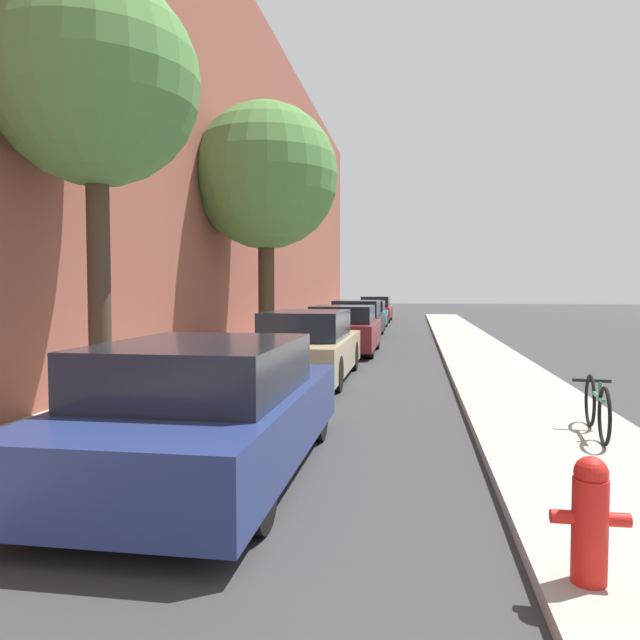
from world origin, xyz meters
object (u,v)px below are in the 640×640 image
(parked_car_navy, at_px, (207,410))
(parked_car_champagne, at_px, (308,347))
(parked_car_red, at_px, (376,309))
(parked_car_maroon, at_px, (344,330))
(bicycle, at_px, (597,407))
(parked_car_black, at_px, (357,320))
(fire_hydrant, at_px, (590,518))
(parked_car_teal, at_px, (366,315))
(street_tree_far, at_px, (266,177))
(street_tree_near, at_px, (95,84))

(parked_car_navy, xyz_separation_m, parked_car_champagne, (-0.10, 6.16, 0.02))
(parked_car_navy, relative_size, parked_car_red, 0.95)
(parked_car_maroon, xyz_separation_m, bicycle, (4.07, -9.44, -0.20))
(parked_car_champagne, relative_size, parked_car_black, 1.00)
(parked_car_maroon, bearing_deg, parked_car_navy, -90.14)
(parked_car_black, bearing_deg, fire_hydrant, -80.52)
(parked_car_navy, distance_m, fire_hydrant, 3.61)
(parked_car_maroon, height_order, parked_car_teal, parked_car_maroon)
(street_tree_far, height_order, bicycle, street_tree_far)
(fire_hydrant, bearing_deg, parked_car_teal, 97.65)
(parked_car_champagne, relative_size, bicycle, 2.92)
(parked_car_red, bearing_deg, parked_car_teal, -90.43)
(fire_hydrant, bearing_deg, parked_car_maroon, 102.81)
(street_tree_far, bearing_deg, parked_car_red, 85.06)
(parked_car_black, height_order, fire_hydrant, parked_car_black)
(parked_car_black, distance_m, street_tree_far, 8.68)
(parked_car_teal, height_order, parked_car_red, parked_car_red)
(parked_car_teal, height_order, bicycle, parked_car_teal)
(parked_car_black, bearing_deg, parked_car_red, 90.04)
(street_tree_far, bearing_deg, parked_car_navy, -79.39)
(parked_car_champagne, relative_size, parked_car_red, 0.98)
(parked_car_maroon, distance_m, parked_car_black, 5.71)
(street_tree_near, xyz_separation_m, street_tree_far, (0.30, 7.63, 0.20))
(parked_car_maroon, distance_m, street_tree_far, 4.72)
(street_tree_near, bearing_deg, street_tree_far, 87.72)
(parked_car_teal, bearing_deg, parked_car_maroon, -88.86)
(parked_car_navy, bearing_deg, parked_car_champagne, 90.92)
(parked_car_navy, distance_m, parked_car_teal, 21.83)
(parked_car_maroon, bearing_deg, parked_car_black, 91.61)
(street_tree_near, bearing_deg, fire_hydrant, -35.87)
(parked_car_teal, bearing_deg, bicycle, -78.00)
(parked_car_black, distance_m, street_tree_near, 15.76)
(fire_hydrant, bearing_deg, parked_car_black, 99.48)
(fire_hydrant, relative_size, bicycle, 0.47)
(parked_car_maroon, xyz_separation_m, parked_car_black, (-0.16, 5.71, 0.00))
(parked_car_teal, bearing_deg, parked_car_navy, -89.51)
(parked_car_black, relative_size, bicycle, 2.91)
(parked_car_teal, bearing_deg, parked_car_champagne, -89.68)
(parked_car_maroon, bearing_deg, fire_hydrant, -77.19)
(street_tree_far, height_order, fire_hydrant, street_tree_far)
(parked_car_maroon, height_order, street_tree_far, street_tree_far)
(bicycle, bearing_deg, fire_hydrant, -99.76)
(parked_car_champagne, relative_size, parked_car_teal, 1.13)
(bicycle, bearing_deg, parked_car_red, 105.79)
(parked_car_red, bearing_deg, parked_car_black, -89.96)
(parked_car_navy, height_order, bicycle, parked_car_navy)
(parked_car_black, xyz_separation_m, parked_car_red, (-0.01, 10.96, 0.01))
(parked_car_champagne, xyz_separation_m, fire_hydrant, (3.11, -8.16, -0.15))
(parked_car_navy, xyz_separation_m, parked_car_red, (-0.14, 27.80, 0.04))
(parked_car_black, relative_size, street_tree_far, 0.72)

